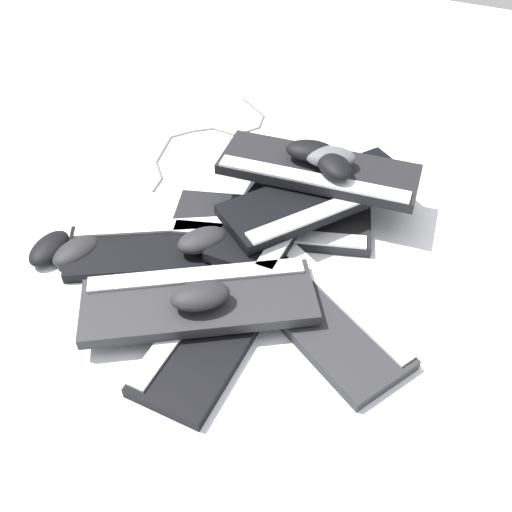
{
  "coord_description": "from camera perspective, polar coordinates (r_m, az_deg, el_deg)",
  "views": [
    {
      "loc": [
        0.27,
        -0.79,
        0.86
      ],
      "look_at": [
        -0.06,
        -0.05,
        0.06
      ],
      "focal_mm": 40.0,
      "sensor_mm": 36.0,
      "label": 1
    }
  ],
  "objects": [
    {
      "name": "ground_plane",
      "position": [
        1.2,
        3.45,
        -1.26
      ],
      "size": [
        3.2,
        3.2,
        0.0
      ],
      "primitive_type": "plane",
      "color": "silver"
    },
    {
      "name": "mouse_2",
      "position": [
        1.26,
        -17.53,
        0.46
      ],
      "size": [
        0.1,
        0.13,
        0.04
      ],
      "primitive_type": "ellipsoid",
      "rotation": [
        0.0,
        0.0,
        4.38
      ],
      "color": "black",
      "rests_on": "ground"
    },
    {
      "name": "keyboard_2",
      "position": [
        1.24,
        -8.42,
        0.91
      ],
      "size": [
        0.46,
        0.34,
        0.03
      ],
      "color": "black",
      "rests_on": "ground"
    },
    {
      "name": "keyboard_0",
      "position": [
        1.12,
        5.47,
        -4.93
      ],
      "size": [
        0.45,
        0.36,
        0.03
      ],
      "color": "#232326",
      "rests_on": "ground"
    },
    {
      "name": "keyboard_5",
      "position": [
        1.26,
        6.5,
        5.85
      ],
      "size": [
        0.38,
        0.44,
        0.03
      ],
      "color": "black",
      "rests_on": "keyboard_4"
    },
    {
      "name": "mouse_5",
      "position": [
        1.29,
        -19.98,
        0.72
      ],
      "size": [
        0.07,
        0.11,
        0.04
      ],
      "primitive_type": "ellipsoid",
      "rotation": [
        0.0,
        0.0,
        1.61
      ],
      "color": "black",
      "rests_on": "ground"
    },
    {
      "name": "cable_0",
      "position": [
        1.58,
        -4.79,
        11.84
      ],
      "size": [
        0.21,
        0.49,
        0.01
      ],
      "color": "#59595B",
      "rests_on": "ground"
    },
    {
      "name": "keyboard_3",
      "position": [
        1.1,
        -3.55,
        -6.1
      ],
      "size": [
        0.17,
        0.45,
        0.03
      ],
      "color": "black",
      "rests_on": "ground"
    },
    {
      "name": "mouse_4",
      "position": [
        1.05,
        -5.61,
        -3.98
      ],
      "size": [
        0.13,
        0.12,
        0.04
      ],
      "primitive_type": "ellipsoid",
      "rotation": [
        0.0,
        0.0,
        0.66
      ],
      "color": "black",
      "rests_on": "keyboard_6"
    },
    {
      "name": "mouse_0",
      "position": [
        1.19,
        -5.36,
        1.59
      ],
      "size": [
        0.12,
        0.13,
        0.04
      ],
      "primitive_type": "ellipsoid",
      "rotation": [
        0.0,
        0.0,
        4.02
      ],
      "color": "black",
      "rests_on": "keyboard_2"
    },
    {
      "name": "keyboard_4",
      "position": [
        1.29,
        2.39,
        5.2
      ],
      "size": [
        0.16,
        0.44,
        0.03
      ],
      "color": "black",
      "rests_on": "keyboard_1"
    },
    {
      "name": "mouse_1",
      "position": [
        1.27,
        7.31,
        9.82
      ],
      "size": [
        0.13,
        0.1,
        0.04
      ],
      "primitive_type": "ellipsoid",
      "rotation": [
        0.0,
        0.0,
        0.34
      ],
      "color": "#4C4C51",
      "rests_on": "keyboard_7"
    },
    {
      "name": "mouse_6",
      "position": [
        1.25,
        7.77,
        9.02
      ],
      "size": [
        0.12,
        0.12,
        0.04
      ],
      "primitive_type": "ellipsoid",
      "rotation": [
        0.0,
        0.0,
        5.49
      ],
      "color": "black",
      "rests_on": "keyboard_7"
    },
    {
      "name": "keyboard_6",
      "position": [
        1.09,
        -5.72,
        -4.44
      ],
      "size": [
        0.45,
        0.36,
        0.03
      ],
      "color": "#232326",
      "rests_on": "keyboard_3"
    },
    {
      "name": "keyboard_1",
      "position": [
        1.28,
        1.57,
        3.33
      ],
      "size": [
        0.46,
        0.27,
        0.03
      ],
      "color": "black",
      "rests_on": "ground"
    },
    {
      "name": "mouse_3",
      "position": [
        1.29,
        5.47,
        10.45
      ],
      "size": [
        0.12,
        0.09,
        0.04
      ],
      "primitive_type": "ellipsoid",
      "rotation": [
        0.0,
        0.0,
        3.37
      ],
      "color": "black",
      "rests_on": "keyboard_7"
    },
    {
      "name": "keyboard_7",
      "position": [
        1.29,
        6.23,
        8.57
      ],
      "size": [
        0.45,
        0.19,
        0.03
      ],
      "color": "black",
      "rests_on": "keyboard_5"
    }
  ]
}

